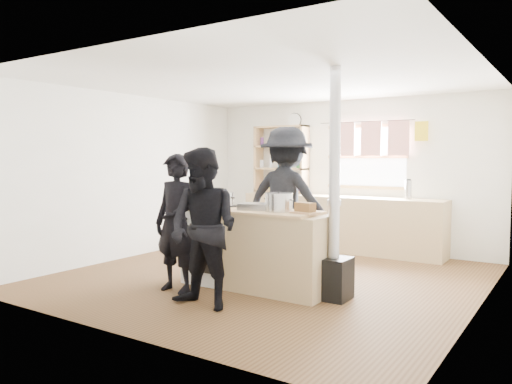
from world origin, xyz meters
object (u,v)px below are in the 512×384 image
at_px(skillet_greens, 192,205).
at_px(roast_tray, 254,206).
at_px(thermos, 408,190).
at_px(person_near_left, 176,223).
at_px(stockpot_stove, 224,199).
at_px(stockpot_counter, 279,202).
at_px(flue_heater, 334,239).
at_px(person_far, 287,200).
at_px(bread_board, 305,209).
at_px(cooking_island, 255,249).
at_px(person_near_right, 204,229).

xyz_separation_m(skillet_greens, roast_tray, (0.77, 0.21, 0.01)).
xyz_separation_m(thermos, person_near_left, (-1.66, -3.38, -0.25)).
bearing_deg(stockpot_stove, stockpot_counter, -8.78).
xyz_separation_m(stockpot_stove, flue_heater, (1.50, -0.03, -0.36)).
xyz_separation_m(stockpot_stove, stockpot_counter, (0.87, -0.13, 0.02)).
bearing_deg(skillet_greens, person_far, 60.54).
height_order(roast_tray, bread_board, bread_board).
bearing_deg(thermos, flue_heater, -90.27).
xyz_separation_m(skillet_greens, person_near_left, (0.10, -0.39, -0.17)).
relative_size(roast_tray, flue_heater, 0.17).
height_order(thermos, stockpot_counter, thermos).
bearing_deg(cooking_island, thermos, 70.56).
bearing_deg(person_near_left, person_near_right, -26.19).
height_order(skillet_greens, stockpot_counter, stockpot_counter).
height_order(thermos, person_far, person_far).
height_order(thermos, stockpot_stove, thermos).
distance_m(cooking_island, skillet_greens, 0.94).
bearing_deg(skillet_greens, stockpot_counter, 10.22).
xyz_separation_m(stockpot_stove, person_near_right, (0.53, -1.06, -0.20)).
xyz_separation_m(stockpot_counter, person_near_right, (-0.34, -0.92, -0.22)).
bearing_deg(person_far, roast_tray, 94.71).
bearing_deg(bread_board, stockpot_counter, 177.92).
distance_m(roast_tray, stockpot_counter, 0.35).
height_order(bread_board, person_far, person_far).
relative_size(roast_tray, stockpot_stove, 1.69).
bearing_deg(cooking_island, stockpot_counter, -3.37).
distance_m(thermos, person_far, 2.13).
relative_size(roast_tray, bread_board, 1.31).
relative_size(cooking_island, person_far, 1.01).
height_order(stockpot_stove, bread_board, stockpot_stove).
xyz_separation_m(stockpot_counter, person_near_left, (-1.01, -0.59, -0.24)).
relative_size(roast_tray, person_near_left, 0.26).
distance_m(bread_board, person_near_left, 1.48).
xyz_separation_m(skillet_greens, person_far, (0.66, 1.17, 0.01)).
xyz_separation_m(cooking_island, bread_board, (0.67, -0.03, 0.51)).
bearing_deg(bread_board, person_near_left, -156.94).
height_order(stockpot_stove, person_far, person_far).
xyz_separation_m(cooking_island, person_far, (-0.11, 0.95, 0.51)).
relative_size(stockpot_counter, flue_heater, 0.13).
height_order(person_near_right, person_far, person_far).
relative_size(flue_heater, person_near_left, 1.58).
bearing_deg(person_near_right, flue_heater, 48.15).
xyz_separation_m(thermos, person_near_right, (-0.98, -3.71, -0.23)).
distance_m(bread_board, person_near_right, 1.15).
distance_m(stockpot_stove, stockpot_counter, 0.88).
bearing_deg(thermos, person_far, -120.95).
bearing_deg(roast_tray, person_near_right, -89.89).
xyz_separation_m(person_near_left, person_far, (0.56, 1.56, 0.18)).
height_order(skillet_greens, person_near_right, person_near_right).
relative_size(stockpot_counter, person_near_left, 0.20).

